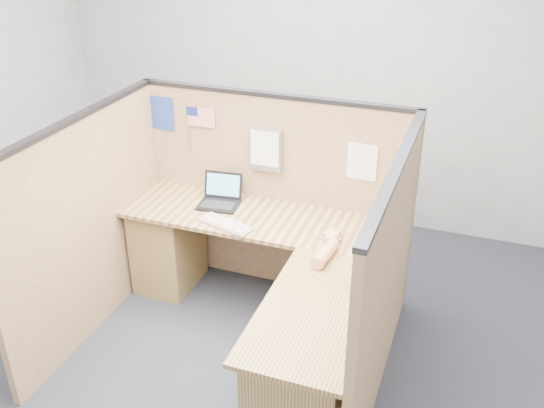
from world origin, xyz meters
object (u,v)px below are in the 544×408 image
at_px(laptop, 221,197).
at_px(mouse, 332,238).
at_px(keyboard, 226,224).
at_px(l_desk, 264,292).

height_order(laptop, mouse, laptop).
height_order(laptop, keyboard, laptop).
bearing_deg(l_desk, keyboard, 151.28).
relative_size(l_desk, keyboard, 4.64).
relative_size(laptop, mouse, 2.57).
distance_m(l_desk, laptop, 0.81).
xyz_separation_m(l_desk, laptop, (-0.52, 0.49, 0.39)).
bearing_deg(laptop, l_desk, -50.76).
bearing_deg(mouse, l_desk, -147.71).
bearing_deg(keyboard, laptop, 135.95).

